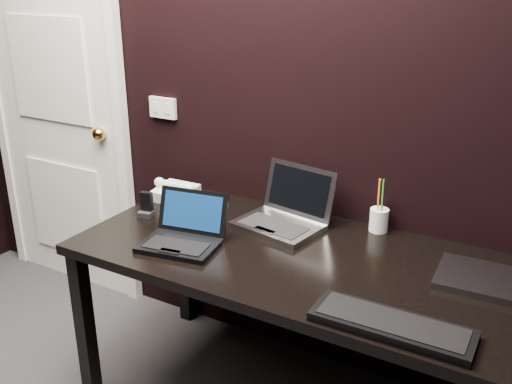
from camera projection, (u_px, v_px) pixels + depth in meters
The scene contains 11 objects.
wall_back at pixel (278, 81), 2.41m from camera, with size 4.00×4.00×0.00m, color black.
door at pixel (56, 107), 3.10m from camera, with size 0.99×0.10×2.14m.
wall_switch at pixel (163, 108), 2.75m from camera, with size 0.15×0.02×0.10m.
desk at pixel (297, 272), 2.17m from camera, with size 1.70×0.80×0.74m.
netbook at pixel (183, 235), 2.21m from camera, with size 0.33×0.30×0.19m.
silver_laptop at pixel (284, 216), 2.37m from camera, with size 0.38×0.36×0.23m.
ext_keyboard at pixel (392, 325), 1.68m from camera, with size 0.48×0.17×0.03m.
closed_laptop at pixel (490, 281), 1.93m from camera, with size 0.36×0.27×0.02m.
desk_phone at pixel (176, 192), 2.64m from camera, with size 0.22×0.17×0.11m.
mobile_phone at pixel (146, 207), 2.47m from camera, with size 0.07×0.06×0.11m.
pen_cup at pixel (379, 219), 2.32m from camera, with size 0.09×0.09×0.23m.
Camera 1 is at (1.12, -0.34, 1.73)m, focal length 40.00 mm.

